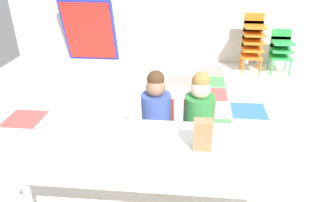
# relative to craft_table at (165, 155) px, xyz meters

# --- Properties ---
(ground_plane) EXTENTS (6.15, 5.51, 0.02)m
(ground_plane) POSITION_rel_craft_table_xyz_m (-0.03, 0.83, -0.55)
(ground_plane) COLOR silver
(craft_table) EXTENTS (1.88, 0.78, 0.59)m
(craft_table) POSITION_rel_craft_table_xyz_m (0.00, 0.00, 0.00)
(craft_table) COLOR white
(craft_table) RESTS_ON ground_plane
(seated_child_near_camera) EXTENTS (0.32, 0.31, 0.92)m
(seated_child_near_camera) POSITION_rel_craft_table_xyz_m (-0.14, 0.62, 0.01)
(seated_child_near_camera) COLOR red
(seated_child_near_camera) RESTS_ON ground_plane
(seated_child_middle_seat) EXTENTS (0.32, 0.32, 0.92)m
(seated_child_middle_seat) POSITION_rel_craft_table_xyz_m (0.24, 0.62, 0.01)
(seated_child_middle_seat) COLOR red
(seated_child_middle_seat) RESTS_ON ground_plane
(kid_chair_orange_stack) EXTENTS (0.32, 0.30, 0.92)m
(kid_chair_orange_stack) POSITION_rel_craft_table_xyz_m (1.08, 3.15, -0.02)
(kid_chair_orange_stack) COLOR orange
(kid_chair_orange_stack) RESTS_ON ground_plane
(kid_chair_green_stack) EXTENTS (0.32, 0.30, 0.68)m
(kid_chair_green_stack) POSITION_rel_craft_table_xyz_m (1.53, 3.15, -0.15)
(kid_chair_green_stack) COLOR green
(kid_chair_green_stack) RESTS_ON ground_plane
(folded_activity_table) EXTENTS (0.90, 0.29, 1.09)m
(folded_activity_table) POSITION_rel_craft_table_xyz_m (-1.66, 3.38, -0.00)
(folded_activity_table) COLOR #1E33BF
(folded_activity_table) RESTS_ON ground_plane
(paper_bag_brown) EXTENTS (0.13, 0.09, 0.22)m
(paper_bag_brown) POSITION_rel_craft_table_xyz_m (0.25, 0.04, 0.16)
(paper_bag_brown) COLOR #9E754C
(paper_bag_brown) RESTS_ON craft_table
(paper_plate_near_edge) EXTENTS (0.18, 0.18, 0.01)m
(paper_plate_near_edge) POSITION_rel_craft_table_xyz_m (-0.11, -0.07, 0.05)
(paper_plate_near_edge) COLOR white
(paper_plate_near_edge) RESTS_ON craft_table
(donut_powdered_on_plate) EXTENTS (0.11, 0.11, 0.03)m
(donut_powdered_on_plate) POSITION_rel_craft_table_xyz_m (-0.11, -0.07, 0.07)
(donut_powdered_on_plate) COLOR white
(donut_powdered_on_plate) RESTS_ON craft_table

